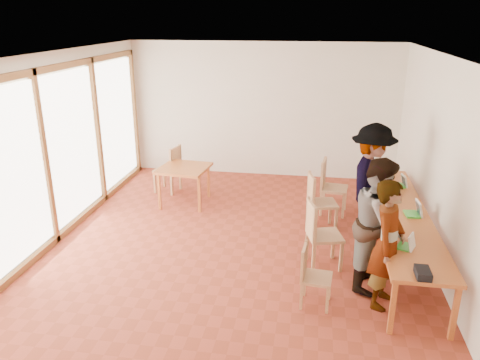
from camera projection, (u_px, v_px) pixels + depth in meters
The scene contains 25 objects.
ground at pixel (232, 255), 7.27m from camera, with size 8.00×8.00×0.00m, color #993925.
wall_back at pixel (263, 111), 10.49m from camera, with size 6.00×0.10×3.00m, color #F0E4CF.
wall_front at pixel (123, 346), 3.05m from camera, with size 6.00×0.10×3.00m, color #F0E4CF.
wall_right at pixel (450, 174), 6.32m from camera, with size 0.10×8.00×3.00m, color #F0E4CF.
window_wall at pixel (43, 154), 7.22m from camera, with size 0.10×8.00×3.00m, color white.
ceiling at pixel (231, 56), 6.26m from camera, with size 6.00×8.00×0.04m, color white.
communal_table at pixel (400, 215), 7.02m from camera, with size 0.80×4.00×0.75m.
side_table at pixel (184, 171), 9.07m from camera, with size 0.90×0.90×0.75m.
chair_near at pixel (310, 269), 5.91m from camera, with size 0.41×0.41×0.43m.
chair_mid at pixel (318, 228), 6.78m from camera, with size 0.58×0.58×0.54m.
chair_far at pixel (317, 196), 7.98m from camera, with size 0.56×0.56×0.53m.
chair_empty at pixel (329, 181), 8.67m from camera, with size 0.53×0.53×0.54m.
chair_spare at pixel (171, 164), 9.69m from camera, with size 0.54×0.54×0.53m.
person_near at pixel (387, 245), 5.80m from camera, with size 0.62×0.40×1.69m, color gray.
person_mid at pixel (379, 224), 6.21m from camera, with size 0.89×0.69×1.82m, color gray.
person_far at pixel (371, 182), 7.61m from camera, with size 1.25×0.72×1.93m, color gray.
laptop_near at pixel (408, 244), 5.90m from camera, with size 0.27×0.29×0.19m.
laptop_mid at pixel (415, 211), 6.86m from camera, with size 0.25×0.29×0.22m.
laptop_far at pixel (401, 183), 8.02m from camera, with size 0.25×0.27×0.20m.
yellow_mug at pixel (368, 170), 8.71m from camera, with size 0.12×0.12×0.09m, color gold.
green_bottle at pixel (390, 179), 7.97m from camera, with size 0.07×0.07×0.28m, color #247E39.
clear_glass at pixel (392, 190), 7.74m from camera, with size 0.07×0.07×0.09m, color silver.
condiment_cup at pixel (379, 193), 7.66m from camera, with size 0.08×0.08×0.06m, color white.
pink_phone at pixel (385, 174), 8.62m from camera, with size 0.05×0.10×0.01m, color #F657AB.
black_pouch at pixel (423, 273), 5.26m from camera, with size 0.16×0.26×0.09m, color black.
Camera 1 is at (1.16, -6.36, 3.55)m, focal length 35.00 mm.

